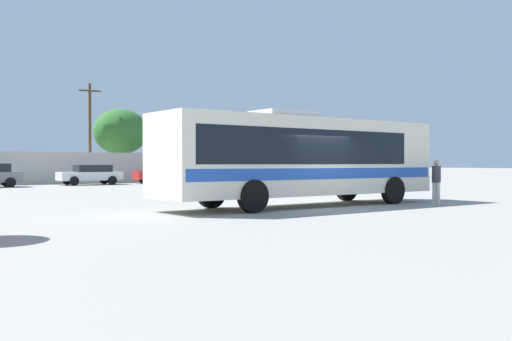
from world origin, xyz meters
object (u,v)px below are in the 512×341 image
Objects in this scene: parked_car_rightmost_red at (163,173)px; parked_car_third_white at (91,174)px; utility_pole_near at (90,131)px; roadside_tree_midright at (121,132)px; coach_bus_cream_blue at (300,156)px; attendant_by_bus_door at (436,179)px.

parked_car_third_white is at bearing 175.70° from parked_car_rightmost_red.
parked_car_rightmost_red is 7.99m from utility_pole_near.
parked_car_third_white is at bearing -126.25° from roadside_tree_midright.
parked_car_third_white is 0.54× the size of utility_pole_near.
parked_car_rightmost_red is at bearing -4.30° from parked_car_third_white.
coach_bus_cream_blue is at bearing -98.80° from roadside_tree_midright.
attendant_by_bus_door reaches higher than parked_car_third_white.
attendant_by_bus_door is at bearing -84.02° from utility_pole_near.
roadside_tree_midright is (4.80, 30.97, 2.43)m from coach_bus_cream_blue.
utility_pole_near is (2.00, 30.50, 2.41)m from coach_bus_cream_blue.
coach_bus_cream_blue reaches higher than parked_car_rightmost_red.
utility_pole_near is (1.79, 5.78, 3.46)m from parked_car_third_white.
attendant_by_bus_door is 26.92m from parked_car_third_white.
coach_bus_cream_blue is at bearing -90.49° from parked_car_third_white.
parked_car_third_white is 0.96× the size of parked_car_rightmost_red.
coach_bus_cream_blue is at bearing -103.20° from parked_car_rightmost_red.
roadside_tree_midright is (2.79, 0.47, 0.01)m from utility_pole_near.
coach_bus_cream_blue is at bearing 162.45° from attendant_by_bus_door.
roadside_tree_midright is at bearing 97.73° from parked_car_rightmost_red.
attendant_by_bus_door is at bearing -17.55° from coach_bus_cream_blue.
parked_car_third_white is at bearing 101.07° from attendant_by_bus_door.
attendant_by_bus_door is (5.38, -1.70, -0.87)m from coach_bus_cream_blue.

